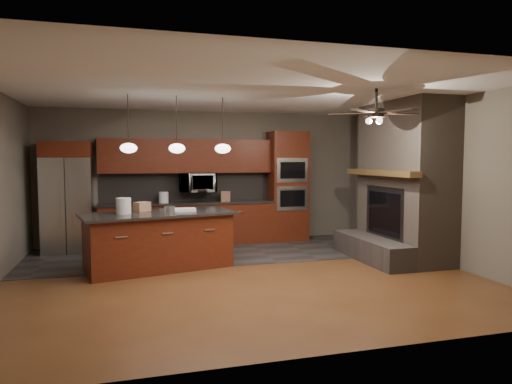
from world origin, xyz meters
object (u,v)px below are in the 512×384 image
object	(u,v)px
oven_tower	(288,186)
microwave	(198,182)
refrigerator	(68,197)
kitchen_island	(159,240)
cardboard_box	(142,207)
counter_bucket	(164,197)
white_bucket	(123,206)
paint_can	(170,210)
counter_box	(226,196)
paint_tray	(182,210)

from	to	relation	value
oven_tower	microwave	world-z (taller)	oven_tower
refrigerator	kitchen_island	world-z (taller)	refrigerator
cardboard_box	counter_bucket	size ratio (longest dim) A/B	1.10
microwave	kitchen_island	distance (m)	2.32
microwave	white_bucket	bearing A→B (deg)	-126.80
microwave	cardboard_box	distance (m)	2.07
refrigerator	microwave	bearing A→B (deg)	2.98
kitchen_island	cardboard_box	world-z (taller)	cardboard_box
kitchen_island	paint_can	xyz separation A→B (m)	(0.17, -0.15, 0.51)
cardboard_box	counter_box	world-z (taller)	counter_box
paint_can	counter_bucket	xyz separation A→B (m)	(0.06, 2.06, 0.03)
microwave	kitchen_island	bearing A→B (deg)	-115.45
refrigerator	paint_can	xyz separation A→B (m)	(1.76, -1.98, -0.08)
kitchen_island	white_bucket	bearing A→B (deg)	168.80
oven_tower	white_bucket	xyz separation A→B (m)	(-3.45, -1.91, -0.14)
counter_box	cardboard_box	bearing A→B (deg)	-123.83
microwave	kitchen_island	xyz separation A→B (m)	(-0.93, -1.95, -0.84)
counter_box	refrigerator	bearing A→B (deg)	-165.16
kitchen_island	counter_box	bearing A→B (deg)	38.17
refrigerator	paint_can	bearing A→B (deg)	-48.35
paint_can	cardboard_box	size ratio (longest dim) A/B	0.71
microwave	paint_can	bearing A→B (deg)	-109.82
counter_bucket	microwave	bearing A→B (deg)	4.06
counter_bucket	refrigerator	bearing A→B (deg)	-177.44
microwave	kitchen_island	world-z (taller)	microwave
white_bucket	microwave	bearing A→B (deg)	53.20
oven_tower	microwave	distance (m)	1.98
cardboard_box	refrigerator	bearing A→B (deg)	94.70
microwave	kitchen_island	size ratio (longest dim) A/B	0.28
refrigerator	paint_can	size ratio (longest dim) A/B	12.46
oven_tower	cardboard_box	world-z (taller)	oven_tower
kitchen_island	counter_bucket	bearing A→B (deg)	70.52
kitchen_island	refrigerator	bearing A→B (deg)	118.34
refrigerator	cardboard_box	bearing A→B (deg)	-49.06
microwave	paint_can	xyz separation A→B (m)	(-0.76, -2.11, -0.32)
paint_can	counter_box	distance (m)	2.41
microwave	paint_can	world-z (taller)	microwave
paint_tray	counter_box	bearing A→B (deg)	60.77
white_bucket	kitchen_island	bearing A→B (deg)	1.52
paint_can	white_bucket	bearing A→B (deg)	168.92
counter_box	microwave	bearing A→B (deg)	-175.56
oven_tower	refrigerator	xyz separation A→B (m)	(-4.49, -0.07, -0.13)
cardboard_box	counter_bucket	bearing A→B (deg)	37.51
oven_tower	microwave	bearing A→B (deg)	178.34
oven_tower	counter_bucket	distance (m)	2.68
white_bucket	counter_bucket	world-z (taller)	white_bucket
paint_tray	counter_box	size ratio (longest dim) A/B	2.04
counter_bucket	counter_box	size ratio (longest dim) A/B	1.04
refrigerator	paint_tray	xyz separation A→B (m)	(1.99, -1.70, -0.12)
microwave	counter_box	world-z (taller)	microwave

